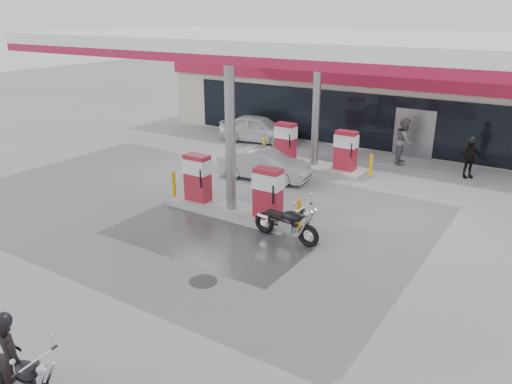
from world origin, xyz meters
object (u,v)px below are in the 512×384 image
parked_motorcycle (287,224)px  sedan_white (258,129)px  parked_car_right (473,144)px  parked_car_left (257,113)px  biker_walking (469,158)px  hatchback_silver (264,164)px  biker_main (11,359)px  pump_island_near (231,193)px  pump_island_far (314,152)px  attendant (404,141)px  main_motorcycle (22,379)px

parked_motorcycle → sedan_white: sedan_white is taller
parked_motorcycle → parked_car_right: size_ratio=0.62×
parked_car_left → biker_walking: size_ratio=2.85×
hatchback_silver → parked_car_right: bearing=-44.0°
biker_main → sedan_white: 18.44m
pump_island_near → biker_walking: bearing=55.1°
pump_island_far → parked_car_left: pump_island_far is taller
parked_motorcycle → parked_car_right: parked_motorcycle is taller
parked_motorcycle → sedan_white: size_ratio=0.56×
pump_island_near → parked_car_left: bearing=119.3°
parked_motorcycle → attendant: size_ratio=1.11×
attendant → parked_car_right: 3.96m
hatchback_silver → parked_car_right: 10.43m
parked_car_left → parked_car_right: bearing=-112.3°
main_motorcycle → hatchback_silver: (-2.95, 12.39, 0.16)m
pump_island_near → pump_island_far: (0.00, 6.00, 0.00)m
biker_main → attendant: size_ratio=0.79×
pump_island_near → attendant: 9.28m
parked_motorcycle → biker_walking: biker_walking is taller
pump_island_far → biker_main: pump_island_far is taller
biker_main → biker_walking: size_ratio=1.01×
pump_island_far → parked_car_left: bearing=138.4°
sedan_white → parked_car_right: 10.23m
pump_island_far → biker_main: 14.92m
attendant → hatchback_silver: bearing=134.1°
sedan_white → parked_car_left: sedan_white is taller
main_motorcycle → parked_motorcycle: size_ratio=0.88×
main_motorcycle → parked_motorcycle: (0.59, 7.99, 0.06)m
pump_island_near → sedan_white: pump_island_near is taller
sedan_white → parked_car_left: bearing=24.9°
pump_island_far → parked_car_right: pump_island_far is taller
parked_motorcycle → hatchback_silver: bearing=133.4°
hatchback_silver → parked_car_left: parked_car_left is taller
parked_motorcycle → parked_car_left: 15.82m
main_motorcycle → biker_walking: size_ratio=1.24×
sedan_white → biker_walking: 10.17m
parked_motorcycle → attendant: (0.37, 9.60, 0.50)m
hatchback_silver → biker_main: bearing=-175.1°
pump_island_near → sedan_white: size_ratio=1.28×
main_motorcycle → biker_main: size_ratio=1.24×
pump_island_far → parked_motorcycle: pump_island_far is taller
pump_island_far → sedan_white: bearing=150.2°
biker_walking → attendant: bearing=131.8°
sedan_white → hatchback_silver: sedan_white is taller
pump_island_far → main_motorcycle: 14.92m
biker_main → parked_car_right: 21.10m
pump_island_near → biker_main: bearing=-78.7°
pump_island_near → sedan_white: 9.63m
biker_main → attendant: bearing=-84.4°
pump_island_near → biker_main: pump_island_near is taller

